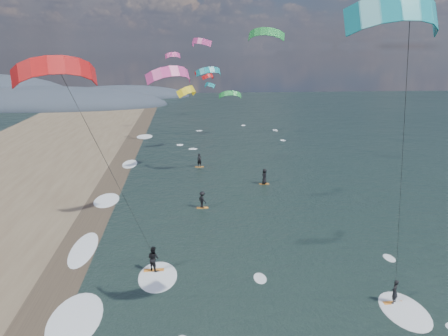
{
  "coord_description": "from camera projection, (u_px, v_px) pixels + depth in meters",
  "views": [
    {
      "loc": [
        -3.53,
        -16.14,
        14.89
      ],
      "look_at": [
        -1.0,
        12.0,
        7.0
      ],
      "focal_mm": 35.0,
      "sensor_mm": 36.0,
      "label": 1
    }
  ],
  "objects": [
    {
      "name": "bg_kite_field",
      "position": [
        209.0,
        69.0,
        66.63
      ],
      "size": [
        13.23,
        76.89,
        10.64
      ],
      "color": "#D83F8C",
      "rests_on": "ground"
    },
    {
      "name": "far_kitesurfers",
      "position": [
        225.0,
        182.0,
        46.83
      ],
      "size": [
        8.32,
        15.6,
        1.79
      ],
      "color": "orange",
      "rests_on": "ground"
    },
    {
      "name": "coastal_hills",
      "position": [
        33.0,
        103.0,
        119.4
      ],
      "size": [
        80.0,
        41.0,
        15.0
      ],
      "color": "#3D4756",
      "rests_on": "ground"
    },
    {
      "name": "wet_sand_strip",
      "position": [
        58.0,
        284.0,
        28.35
      ],
      "size": [
        3.0,
        240.0,
        0.0
      ],
      "primitive_type": "cube",
      "color": "#382D23",
      "rests_on": "ground"
    },
    {
      "name": "shoreline_surf",
      "position": [
        92.0,
        250.0,
        33.01
      ],
      "size": [
        2.4,
        79.4,
        0.11
      ],
      "color": "white",
      "rests_on": "ground"
    },
    {
      "name": "kitesurfer_near_b",
      "position": [
        95.0,
        144.0,
        23.01
      ],
      "size": [
        7.19,
        8.77,
        15.02
      ],
      "color": "orange",
      "rests_on": "ground"
    },
    {
      "name": "kitesurfer_near_a",
      "position": [
        408.0,
        102.0,
        17.92
      ],
      "size": [
        7.5,
        8.31,
        17.17
      ],
      "color": "orange",
      "rests_on": "ground"
    }
  ]
}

